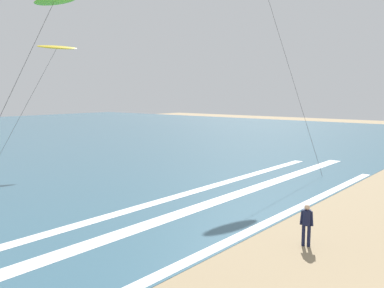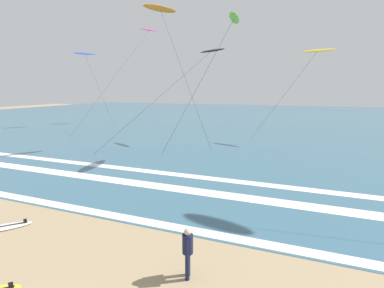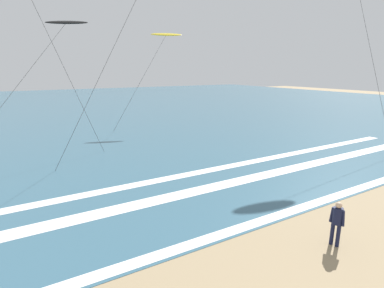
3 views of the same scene
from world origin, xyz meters
name	(u,v)px [view 3 (image 3 of 3)]	position (x,y,z in m)	size (l,w,h in m)	color
ocean_surface	(56,107)	(0.00, 54.09, 0.01)	(140.00, 90.00, 0.01)	#386075
wave_foam_shoreline	(188,246)	(-0.84, 9.49, 0.01)	(40.27, 0.53, 0.01)	white
wave_foam_mid_break	(133,206)	(-1.41, 13.38, 0.01)	(50.54, 0.93, 0.01)	white
wave_foam_outer_break	(134,185)	(-0.53, 15.68, 0.01)	(44.48, 0.71, 0.01)	white
surfer_left_near	(337,220)	(3.56, 6.99, 0.96)	(0.32, 0.51, 1.60)	#141938
kite_yellow_low_near	(166,35)	(8.62, 30.57, 9.28)	(7.81, 1.74, 9.55)	yellow
kite_black_mid_center	(66,23)	(-1.39, 27.02, 9.27)	(9.70, 9.85, 9.55)	black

